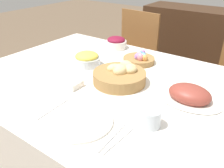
{
  "coord_description": "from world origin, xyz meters",
  "views": [
    {
      "loc": [
        0.6,
        -0.93,
        1.36
      ],
      "look_at": [
        -0.02,
        -0.09,
        0.81
      ],
      "focal_mm": 38.0,
      "sensor_mm": 36.0,
      "label": 1
    }
  ],
  "objects_px": {
    "bread_basket": "(120,75)",
    "dinner_plate": "(80,121)",
    "drinking_cup": "(151,118)",
    "chair_far_left": "(131,59)",
    "fork": "(53,109)",
    "ham_platter": "(189,95)",
    "egg_basket": "(139,59)",
    "pineapple_bowl": "(87,59)",
    "spoon": "(119,140)",
    "beet_salad_bowl": "(116,43)",
    "knife": "(112,137)",
    "sideboard": "(207,50)",
    "butter_dish": "(69,83)"
  },
  "relations": [
    {
      "from": "pineapple_bowl",
      "to": "butter_dish",
      "type": "height_order",
      "value": "pineapple_bowl"
    },
    {
      "from": "sideboard",
      "to": "spoon",
      "type": "distance_m",
      "value": 2.18
    },
    {
      "from": "chair_far_left",
      "to": "fork",
      "type": "bearing_deg",
      "value": -67.85
    },
    {
      "from": "beet_salad_bowl",
      "to": "dinner_plate",
      "type": "relative_size",
      "value": 0.57
    },
    {
      "from": "dinner_plate",
      "to": "knife",
      "type": "bearing_deg",
      "value": 0.0
    },
    {
      "from": "dinner_plate",
      "to": "spoon",
      "type": "distance_m",
      "value": 0.19
    },
    {
      "from": "egg_basket",
      "to": "ham_platter",
      "type": "xyz_separation_m",
      "value": [
        0.42,
        -0.26,
        0.0
      ]
    },
    {
      "from": "pineapple_bowl",
      "to": "drinking_cup",
      "type": "distance_m",
      "value": 0.69
    },
    {
      "from": "ham_platter",
      "to": "dinner_plate",
      "type": "xyz_separation_m",
      "value": [
        -0.3,
        -0.43,
        -0.02
      ]
    },
    {
      "from": "drinking_cup",
      "to": "beet_salad_bowl",
      "type": "bearing_deg",
      "value": 133.37
    },
    {
      "from": "dinner_plate",
      "to": "drinking_cup",
      "type": "bearing_deg",
      "value": 31.26
    },
    {
      "from": "bread_basket",
      "to": "egg_basket",
      "type": "xyz_separation_m",
      "value": [
        -0.05,
        0.3,
        -0.02
      ]
    },
    {
      "from": "egg_basket",
      "to": "drinking_cup",
      "type": "xyz_separation_m",
      "value": [
        0.36,
        -0.54,
        0.01
      ]
    },
    {
      "from": "chair_far_left",
      "to": "knife",
      "type": "bearing_deg",
      "value": -55.47
    },
    {
      "from": "chair_far_left",
      "to": "ham_platter",
      "type": "bearing_deg",
      "value": -39.45
    },
    {
      "from": "pineapple_bowl",
      "to": "beet_salad_bowl",
      "type": "height_order",
      "value": "pineapple_bowl"
    },
    {
      "from": "beet_salad_bowl",
      "to": "knife",
      "type": "bearing_deg",
      "value": -55.87
    },
    {
      "from": "egg_basket",
      "to": "spoon",
      "type": "height_order",
      "value": "egg_basket"
    },
    {
      "from": "bread_basket",
      "to": "drinking_cup",
      "type": "bearing_deg",
      "value": -38.12
    },
    {
      "from": "spoon",
      "to": "butter_dish",
      "type": "relative_size",
      "value": 1.38
    },
    {
      "from": "ham_platter",
      "to": "drinking_cup",
      "type": "height_order",
      "value": "ham_platter"
    },
    {
      "from": "bread_basket",
      "to": "dinner_plate",
      "type": "bearing_deg",
      "value": -80.39
    },
    {
      "from": "chair_far_left",
      "to": "pineapple_bowl",
      "type": "relative_size",
      "value": 5.56
    },
    {
      "from": "beet_salad_bowl",
      "to": "spoon",
      "type": "distance_m",
      "value": 1.03
    },
    {
      "from": "egg_basket",
      "to": "spoon",
      "type": "relative_size",
      "value": 1.08
    },
    {
      "from": "egg_basket",
      "to": "butter_dish",
      "type": "height_order",
      "value": "egg_basket"
    },
    {
      "from": "bread_basket",
      "to": "ham_platter",
      "type": "relative_size",
      "value": 0.92
    },
    {
      "from": "chair_far_left",
      "to": "fork",
      "type": "xyz_separation_m",
      "value": [
        0.37,
        -1.27,
        0.27
      ]
    },
    {
      "from": "dinner_plate",
      "to": "bread_basket",
      "type": "bearing_deg",
      "value": 99.61
    },
    {
      "from": "pineapple_bowl",
      "to": "bread_basket",
      "type": "bearing_deg",
      "value": -13.09
    },
    {
      "from": "sideboard",
      "to": "dinner_plate",
      "type": "distance_m",
      "value": 2.17
    },
    {
      "from": "pineapple_bowl",
      "to": "knife",
      "type": "relative_size",
      "value": 0.9
    },
    {
      "from": "butter_dish",
      "to": "egg_basket",
      "type": "bearing_deg",
      "value": 73.43
    },
    {
      "from": "sideboard",
      "to": "fork",
      "type": "relative_size",
      "value": 7.82
    },
    {
      "from": "dinner_plate",
      "to": "butter_dish",
      "type": "relative_size",
      "value": 2.03
    },
    {
      "from": "knife",
      "to": "spoon",
      "type": "relative_size",
      "value": 1.0
    },
    {
      "from": "sideboard",
      "to": "egg_basket",
      "type": "height_order",
      "value": "sideboard"
    },
    {
      "from": "sideboard",
      "to": "butter_dish",
      "type": "xyz_separation_m",
      "value": [
        -0.2,
        -1.94,
        0.34
      ]
    },
    {
      "from": "bread_basket",
      "to": "ham_platter",
      "type": "xyz_separation_m",
      "value": [
        0.37,
        0.03,
        -0.01
      ]
    },
    {
      "from": "butter_dish",
      "to": "pineapple_bowl",
      "type": "bearing_deg",
      "value": 111.26
    },
    {
      "from": "pineapple_bowl",
      "to": "sideboard",
      "type": "bearing_deg",
      "value": 79.7
    },
    {
      "from": "bread_basket",
      "to": "knife",
      "type": "bearing_deg",
      "value": -59.82
    },
    {
      "from": "knife",
      "to": "spoon",
      "type": "height_order",
      "value": "same"
    },
    {
      "from": "chair_far_left",
      "to": "fork",
      "type": "distance_m",
      "value": 1.35
    },
    {
      "from": "pineapple_bowl",
      "to": "beet_salad_bowl",
      "type": "bearing_deg",
      "value": 96.21
    },
    {
      "from": "pineapple_bowl",
      "to": "dinner_plate",
      "type": "bearing_deg",
      "value": -51.75
    },
    {
      "from": "egg_basket",
      "to": "spoon",
      "type": "distance_m",
      "value": 0.76
    },
    {
      "from": "sideboard",
      "to": "dinner_plate",
      "type": "relative_size",
      "value": 5.32
    },
    {
      "from": "pineapple_bowl",
      "to": "fork",
      "type": "height_order",
      "value": "pineapple_bowl"
    },
    {
      "from": "ham_platter",
      "to": "bread_basket",
      "type": "bearing_deg",
      "value": -174.59
    }
  ]
}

